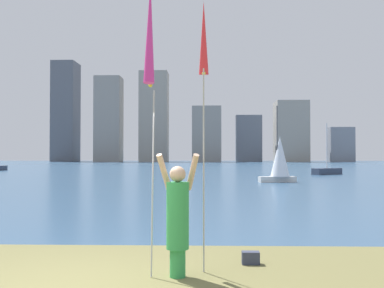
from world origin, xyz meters
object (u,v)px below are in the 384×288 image
object	(u,v)px
person	(178,216)
sailboat_3	(280,159)
bag	(251,258)
sailboat_2	(327,171)
kite_flag_left	(150,36)
kite_flag_right	(204,45)

from	to	relation	value
person	sailboat_3	world-z (taller)	sailboat_3
bag	sailboat_2	bearing A→B (deg)	73.27
kite_flag_left	sailboat_3	size ratio (longest dim) A/B	0.88
person	bag	size ratio (longest dim) A/B	6.34
person	sailboat_3	bearing A→B (deg)	72.18
person	sailboat_3	distance (m)	23.96
sailboat_2	bag	bearing A→B (deg)	-106.73
kite_flag_left	sailboat_3	xyz separation A→B (m)	(5.69, 23.63, -2.02)
sailboat_3	kite_flag_right	bearing A→B (deg)	-102.10
person	bag	distance (m)	1.65
sailboat_3	kite_flag_left	bearing A→B (deg)	-103.53
person	sailboat_3	xyz separation A→B (m)	(5.30, 23.35, 0.64)
kite_flag_left	sailboat_3	distance (m)	24.39
sailboat_3	person	bearing A→B (deg)	-102.78
bag	sailboat_2	size ratio (longest dim) A/B	0.06
kite_flag_right	bag	xyz separation A→B (m)	(0.79, 0.35, -3.51)
kite_flag_left	bag	xyz separation A→B (m)	(1.57, 1.11, -3.47)
person	bag	bearing A→B (deg)	30.24
kite_flag_right	bag	bearing A→B (deg)	24.11
kite_flag_left	sailboat_2	distance (m)	37.07
kite_flag_right	sailboat_3	bearing A→B (deg)	77.90
kite_flag_left	sailboat_2	world-z (taller)	sailboat_2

